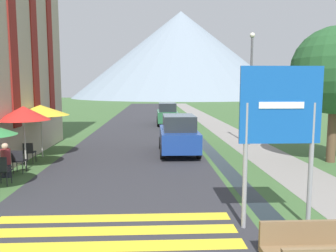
% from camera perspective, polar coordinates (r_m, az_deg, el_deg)
% --- Properties ---
extents(ground_plane, '(160.00, 160.00, 0.00)m').
position_cam_1_polar(ground_plane, '(23.55, 1.24, -0.79)').
color(ground_plane, '#3D6033').
extents(road, '(6.40, 60.00, 0.01)m').
position_cam_1_polar(road, '(33.45, -4.19, 1.42)').
color(road, '#2D2D33').
rests_on(road, ground_plane).
extents(footpath, '(2.20, 60.00, 0.01)m').
position_cam_1_polar(footpath, '(33.84, 6.19, 1.46)').
color(footpath, gray).
rests_on(footpath, ground_plane).
extents(drainage_channel, '(0.60, 60.00, 0.00)m').
position_cam_1_polar(drainage_channel, '(33.55, 2.14, 1.45)').
color(drainage_channel, black).
rests_on(drainage_channel, ground_plane).
extents(crosswalk_marking, '(5.44, 2.54, 0.01)m').
position_cam_1_polar(crosswalk_marking, '(7.18, -10.29, -18.68)').
color(crosswalk_marking, yellow).
rests_on(crosswalk_marking, ground_plane).
extents(mountain_distant, '(66.40, 66.40, 26.31)m').
position_cam_1_polar(mountain_distant, '(103.92, 2.23, 12.27)').
color(mountain_distant, gray).
rests_on(mountain_distant, ground_plane).
extents(road_sign, '(1.76, 0.11, 3.52)m').
position_cam_1_polar(road_sign, '(7.36, 18.94, 0.66)').
color(road_sign, gray).
rests_on(road_sign, ground_plane).
extents(parked_car_near, '(1.77, 3.91, 1.82)m').
position_cam_1_polar(parked_car_near, '(15.22, 1.85, -1.47)').
color(parked_car_near, navy).
rests_on(parked_car_near, ground_plane).
extents(parked_car_far, '(1.71, 4.20, 1.82)m').
position_cam_1_polar(parked_car_far, '(27.16, -0.15, 2.14)').
color(parked_car_far, '#28663D').
rests_on(parked_car_far, ground_plane).
extents(cafe_chair_near_right, '(0.40, 0.40, 0.85)m').
position_cam_1_polar(cafe_chair_near_right, '(12.00, -26.93, -6.34)').
color(cafe_chair_near_right, '#232328').
rests_on(cafe_chair_near_right, ground_plane).
extents(cafe_chair_middle, '(0.40, 0.40, 0.85)m').
position_cam_1_polar(cafe_chair_middle, '(12.92, -24.59, -5.32)').
color(cafe_chair_middle, '#232328').
rests_on(cafe_chair_middle, ground_plane).
extents(cafe_chair_near_left, '(0.40, 0.40, 0.85)m').
position_cam_1_polar(cafe_chair_near_left, '(11.56, -26.93, -6.81)').
color(cafe_chair_near_left, '#232328').
rests_on(cafe_chair_near_left, ground_plane).
extents(cafe_chair_far_left, '(0.40, 0.40, 0.85)m').
position_cam_1_polar(cafe_chair_far_left, '(14.46, -23.05, -4.02)').
color(cafe_chair_far_left, '#232328').
rests_on(cafe_chair_far_left, ground_plane).
extents(cafe_umbrella_middle_red, '(1.93, 1.93, 2.40)m').
position_cam_1_polar(cafe_umbrella_middle_red, '(13.24, -23.88, 2.05)').
color(cafe_umbrella_middle_red, '#B7B2A8').
rests_on(cafe_umbrella_middle_red, ground_plane).
extents(cafe_umbrella_rear_yellow, '(2.45, 2.45, 2.32)m').
position_cam_1_polar(cafe_umbrella_rear_yellow, '(15.44, -21.32, 2.58)').
color(cafe_umbrella_rear_yellow, '#B7B2A8').
rests_on(cafe_umbrella_rear_yellow, ground_plane).
extents(person_seated_far, '(0.32, 0.32, 1.20)m').
position_cam_1_polar(person_seated_far, '(12.52, -26.42, -5.09)').
color(person_seated_far, '#282833').
rests_on(person_seated_far, ground_plane).
extents(streetlamp, '(0.28, 0.28, 5.93)m').
position_cam_1_polar(streetlamp, '(18.08, 14.26, 7.74)').
color(streetlamp, '#515156').
rests_on(streetlamp, ground_plane).
extents(tree_by_path, '(3.53, 3.53, 5.52)m').
position_cam_1_polar(tree_by_path, '(14.95, 27.16, 8.51)').
color(tree_by_path, brown).
rests_on(tree_by_path, ground_plane).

